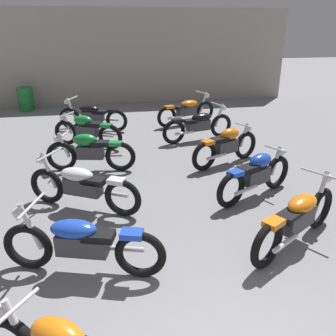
{
  "coord_description": "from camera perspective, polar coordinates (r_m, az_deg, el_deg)",
  "views": [
    {
      "loc": [
        -1.11,
        -1.39,
        3.07
      ],
      "look_at": [
        0.0,
        4.61,
        0.55
      ],
      "focal_mm": 37.9,
      "sensor_mm": 36.0,
      "label": 1
    }
  ],
  "objects": [
    {
      "name": "motorcycle_right_row_4",
      "position": [
        9.87,
        4.96,
        6.97
      ],
      "size": [
        2.12,
        0.85,
        0.97
      ],
      "color": "black",
      "rests_on": "ground"
    },
    {
      "name": "back_wall",
      "position": [
        14.71,
        -6.43,
        17.35
      ],
      "size": [
        13.03,
        0.24,
        3.6
      ],
      "primitive_type": "cube",
      "color": "#9E998E",
      "rests_on": "ground"
    },
    {
      "name": "motorcycle_left_row_5",
      "position": [
        11.06,
        -12.07,
        8.24
      ],
      "size": [
        2.06,
        1.0,
        0.97
      ],
      "color": "black",
      "rests_on": "ground"
    },
    {
      "name": "motorcycle_left_row_1",
      "position": [
        4.77,
        -13.75,
        -11.6
      ],
      "size": [
        2.1,
        0.89,
        0.97
      ],
      "color": "black",
      "rests_on": "ground"
    },
    {
      "name": "motorcycle_right_row_3",
      "position": [
        8.23,
        9.36,
        3.62
      ],
      "size": [
        1.83,
        0.93,
        0.88
      ],
      "color": "black",
      "rests_on": "ground"
    },
    {
      "name": "motorcycle_left_row_3",
      "position": [
        7.93,
        -12.42,
        2.68
      ],
      "size": [
        1.95,
        0.59,
        0.88
      ],
      "color": "black",
      "rests_on": "ground"
    },
    {
      "name": "motorcycle_left_row_2",
      "position": [
        6.31,
        -13.61,
        -2.76
      ],
      "size": [
        1.95,
        1.18,
        0.97
      ],
      "color": "black",
      "rests_on": "ground"
    },
    {
      "name": "motorcycle_left_row_4",
      "position": [
        9.52,
        -12.9,
        5.95
      ],
      "size": [
        1.79,
        1.02,
        0.88
      ],
      "color": "black",
      "rests_on": "ground"
    },
    {
      "name": "motorcycle_right_row_5",
      "position": [
        11.52,
        3.05,
        9.26
      ],
      "size": [
        2.06,
        1.0,
        0.97
      ],
      "color": "black",
      "rests_on": "ground"
    },
    {
      "name": "motorcycle_right_row_2",
      "position": [
        6.75,
        13.99,
        -1.02
      ],
      "size": [
        1.8,
        0.99,
        0.88
      ],
      "color": "black",
      "rests_on": "ground"
    },
    {
      "name": "oil_drum",
      "position": [
        14.4,
        -21.89,
        10.26
      ],
      "size": [
        0.59,
        0.59,
        0.85
      ],
      "color": "#1E722D",
      "rests_on": "ground"
    },
    {
      "name": "motorcycle_right_row_1",
      "position": [
        5.5,
        20.12,
        -7.49
      ],
      "size": [
        1.9,
        1.24,
        0.97
      ],
      "color": "black",
      "rests_on": "ground"
    }
  ]
}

